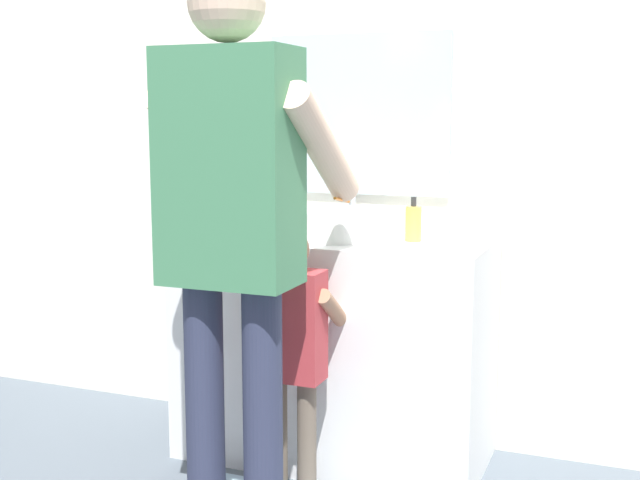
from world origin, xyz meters
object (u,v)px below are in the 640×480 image
Objects in this scene: soap_bottle at (413,223)px; child_toddler at (293,341)px; toothbrush_cup at (247,220)px; adult_parent at (233,204)px.

soap_bottle is 0.17× the size of child_toddler.
toothbrush_cup is 0.12× the size of adult_parent.
soap_bottle is 0.64m from child_toddler.
toothbrush_cup is 0.22× the size of child_toddler.
soap_bottle is 0.81m from adult_parent.
toothbrush_cup reaches higher than child_toddler.
child_toddler is at bearing -124.92° from soap_bottle.
soap_bottle is at bearing 55.08° from child_toddler.
adult_parent is at bearing -66.53° from toothbrush_cup.
child_toddler is 0.57m from adult_parent.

